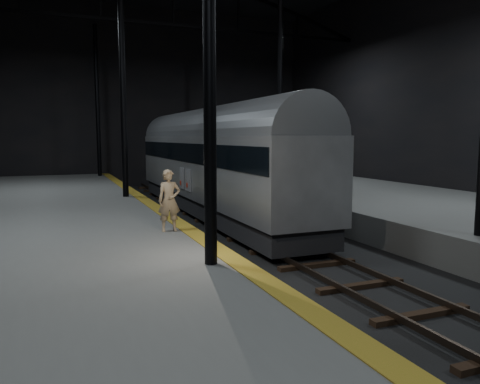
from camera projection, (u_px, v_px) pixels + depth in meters
ground at (284, 251)px, 14.97m from camera, size 44.00×44.00×0.00m
platform_left at (27, 258)px, 12.13m from camera, size 9.00×43.80×1.00m
platform_right at (461, 220)px, 17.70m from camera, size 9.00×43.80×1.00m
tactile_strip at (186, 227)px, 13.65m from camera, size 0.50×43.80×0.01m
track at (284, 249)px, 14.97m from camera, size 2.40×43.00×0.24m
train at (211, 157)px, 21.43m from camera, size 2.72×18.15×4.85m
woman at (169, 201)px, 13.04m from camera, size 0.66×0.45×1.73m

